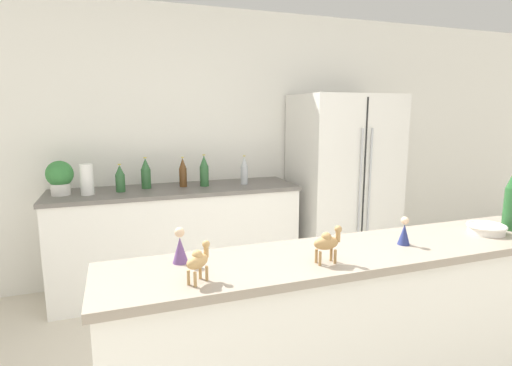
% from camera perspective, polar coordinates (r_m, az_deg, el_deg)
% --- Properties ---
extents(wall_back, '(8.00, 0.06, 2.55)m').
position_cam_1_polar(wall_back, '(3.97, -5.09, 5.50)').
color(wall_back, white).
rests_on(wall_back, ground_plane).
extents(back_counter, '(2.14, 0.63, 0.93)m').
position_cam_1_polar(back_counter, '(3.71, -11.06, -7.75)').
color(back_counter, white).
rests_on(back_counter, ground_plane).
extents(refrigerator, '(0.95, 0.75, 1.76)m').
position_cam_1_polar(refrigerator, '(4.09, 12.26, -0.15)').
color(refrigerator, silver).
rests_on(refrigerator, ground_plane).
extents(bar_counter, '(2.23, 0.44, 0.99)m').
position_cam_1_polar(bar_counter, '(2.06, 13.82, -22.20)').
color(bar_counter, silver).
rests_on(bar_counter, ground_plane).
extents(potted_plant, '(0.21, 0.21, 0.28)m').
position_cam_1_polar(potted_plant, '(3.56, -26.22, 0.82)').
color(potted_plant, silver).
rests_on(potted_plant, back_counter).
extents(paper_towel_roll, '(0.10, 0.10, 0.25)m').
position_cam_1_polar(paper_towel_roll, '(3.49, -23.02, 0.47)').
color(paper_towel_roll, white).
rests_on(paper_towel_roll, back_counter).
extents(back_bottle_0, '(0.07, 0.07, 0.27)m').
position_cam_1_polar(back_bottle_0, '(3.69, -1.70, 1.78)').
color(back_bottle_0, '#B2B7BC').
rests_on(back_bottle_0, back_counter).
extents(back_bottle_1, '(0.08, 0.08, 0.29)m').
position_cam_1_polar(back_bottle_1, '(3.62, -7.42, 1.70)').
color(back_bottle_1, '#2D6033').
rests_on(back_bottle_1, back_counter).
extents(back_bottle_2, '(0.08, 0.08, 0.23)m').
position_cam_1_polar(back_bottle_2, '(3.53, -18.84, 0.60)').
color(back_bottle_2, '#2D6033').
rests_on(back_bottle_2, back_counter).
extents(back_bottle_3, '(0.07, 0.07, 0.27)m').
position_cam_1_polar(back_bottle_3, '(3.62, -10.40, 1.47)').
color(back_bottle_3, brown).
rests_on(back_bottle_3, back_counter).
extents(back_bottle_4, '(0.08, 0.08, 0.27)m').
position_cam_1_polar(back_bottle_4, '(3.62, -15.46, 1.30)').
color(back_bottle_4, '#2D6033').
rests_on(back_bottle_4, back_counter).
extents(fruit_bowl, '(0.18, 0.18, 0.04)m').
position_cam_1_polar(fruit_bowl, '(2.31, 30.05, -5.63)').
color(fruit_bowl, white).
rests_on(fruit_bowl, bar_counter).
extents(camel_figurine, '(0.11, 0.10, 0.14)m').
position_cam_1_polar(camel_figurine, '(1.45, -8.25, -10.83)').
color(camel_figurine, tan).
rests_on(camel_figurine, bar_counter).
extents(camel_figurine_second, '(0.12, 0.06, 0.15)m').
position_cam_1_polar(camel_figurine_second, '(1.63, 10.15, -8.29)').
color(camel_figurine_second, '#A87F4C').
rests_on(camel_figurine_second, bar_counter).
extents(wise_man_figurine_crimson, '(0.06, 0.06, 0.13)m').
position_cam_1_polar(wise_man_figurine_crimson, '(1.95, 20.41, -6.66)').
color(wise_man_figurine_crimson, navy).
rests_on(wise_man_figurine_crimson, bar_counter).
extents(wise_man_figurine_purple, '(0.06, 0.06, 0.15)m').
position_cam_1_polar(wise_man_figurine_purple, '(1.64, -10.80, -9.06)').
color(wise_man_figurine_purple, '#6B4784').
rests_on(wise_man_figurine_purple, bar_counter).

